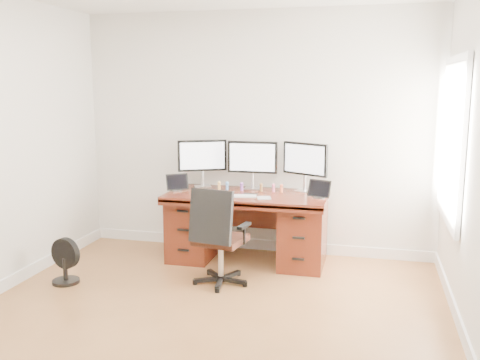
% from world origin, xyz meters
% --- Properties ---
extents(ground, '(4.50, 4.50, 0.00)m').
position_xyz_m(ground, '(0.00, 0.00, 0.00)').
color(ground, olive).
rests_on(ground, ground).
extents(back_wall, '(4.00, 0.10, 2.70)m').
position_xyz_m(back_wall, '(0.00, 2.25, 1.35)').
color(back_wall, silver).
rests_on(back_wall, ground).
extents(desk, '(1.70, 0.80, 0.75)m').
position_xyz_m(desk, '(0.00, 1.83, 0.40)').
color(desk, '#511D10').
rests_on(desk, ground).
extents(office_chair, '(0.59, 0.59, 0.96)m').
position_xyz_m(office_chair, '(-0.10, 1.07, 0.31)').
color(office_chair, black).
rests_on(office_chair, ground).
extents(floor_fan, '(0.31, 0.26, 0.44)m').
position_xyz_m(floor_fan, '(-1.55, 0.75, 0.22)').
color(floor_fan, black).
rests_on(floor_fan, ground).
extents(monitor_left, '(0.51, 0.27, 0.53)m').
position_xyz_m(monitor_left, '(-0.58, 2.07, 1.09)').
color(monitor_left, silver).
rests_on(monitor_left, desk).
extents(monitor_center, '(0.55, 0.14, 0.53)m').
position_xyz_m(monitor_center, '(0.00, 2.07, 1.09)').
color(monitor_center, silver).
rests_on(monitor_center, desk).
extents(monitor_right, '(0.51, 0.28, 0.53)m').
position_xyz_m(monitor_right, '(0.58, 2.07, 1.09)').
color(monitor_right, silver).
rests_on(monitor_right, desk).
extents(tablet_left, '(0.24, 0.19, 0.19)m').
position_xyz_m(tablet_left, '(-0.77, 1.75, 0.84)').
color(tablet_left, silver).
rests_on(tablet_left, desk).
extents(tablet_right, '(0.25, 0.14, 0.19)m').
position_xyz_m(tablet_right, '(0.77, 1.75, 0.84)').
color(tablet_right, silver).
rests_on(tablet_right, desk).
extents(keyboard, '(0.29, 0.16, 0.01)m').
position_xyz_m(keyboard, '(-0.00, 1.64, 0.76)').
color(keyboard, silver).
rests_on(keyboard, desk).
extents(trackpad, '(0.17, 0.17, 0.01)m').
position_xyz_m(trackpad, '(0.22, 1.62, 0.76)').
color(trackpad, silver).
rests_on(trackpad, desk).
extents(drawing_tablet, '(0.25, 0.16, 0.01)m').
position_xyz_m(drawing_tablet, '(-0.28, 1.65, 0.76)').
color(drawing_tablet, black).
rests_on(drawing_tablet, desk).
extents(phone, '(0.15, 0.08, 0.01)m').
position_xyz_m(phone, '(0.05, 1.75, 0.76)').
color(phone, black).
rests_on(phone, desk).
extents(figurine_yellow, '(0.04, 0.04, 0.09)m').
position_xyz_m(figurine_yellow, '(-0.35, 1.95, 0.80)').
color(figurine_yellow, '#DFB85C').
rests_on(figurine_yellow, desk).
extents(figurine_blue, '(0.04, 0.04, 0.09)m').
position_xyz_m(figurine_blue, '(-0.26, 1.95, 0.80)').
color(figurine_blue, '#5B94DF').
rests_on(figurine_blue, desk).
extents(figurine_purple, '(0.04, 0.04, 0.09)m').
position_xyz_m(figurine_purple, '(-0.09, 1.95, 0.80)').
color(figurine_purple, '#9855CC').
rests_on(figurine_purple, desk).
extents(figurine_brown, '(0.04, 0.04, 0.09)m').
position_xyz_m(figurine_brown, '(0.12, 1.95, 0.80)').
color(figurine_brown, olive).
rests_on(figurine_brown, desk).
extents(figurine_pink, '(0.04, 0.04, 0.09)m').
position_xyz_m(figurine_pink, '(0.26, 1.95, 0.80)').
color(figurine_pink, '#DE5F86').
rests_on(figurine_pink, desk).
extents(figurine_orange, '(0.04, 0.04, 0.09)m').
position_xyz_m(figurine_orange, '(0.35, 1.95, 0.80)').
color(figurine_orange, '#EC7348').
rests_on(figurine_orange, desk).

